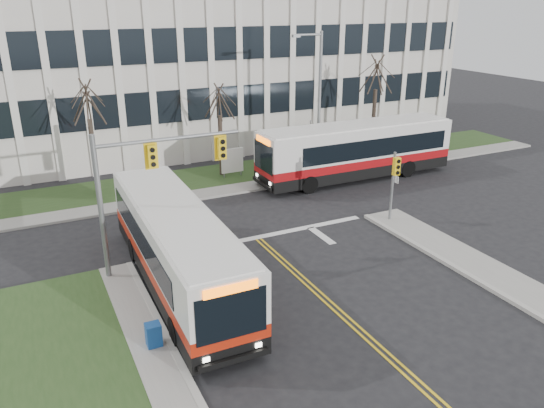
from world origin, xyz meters
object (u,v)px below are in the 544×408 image
Objects in this scene: bus_main at (177,249)px; bus_cross at (356,152)px; directory_sign at (232,161)px; newspaper_box_blue at (154,336)px; streetlight at (317,96)px.

bus_main is 16.92m from bus_cross.
bus_cross is (7.25, -3.50, 0.59)m from directory_sign.
bus_cross is at bearing 37.80° from newspaper_box_blue.
streetlight is at bearing -13.23° from directory_sign.
streetlight reaches higher than bus_main.
bus_cross is (14.54, 8.64, 0.13)m from bus_main.
bus_cross is 13.92× the size of newspaper_box_blue.
streetlight reaches higher than newspaper_box_blue.
directory_sign is 0.15× the size of bus_cross.
bus_cross reaches higher than directory_sign.
streetlight reaches higher than directory_sign.
newspaper_box_blue is at bearing -135.41° from streetlight.
bus_main is 12.87× the size of newspaper_box_blue.
directory_sign is 0.16× the size of bus_main.
bus_main reaches higher than directory_sign.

